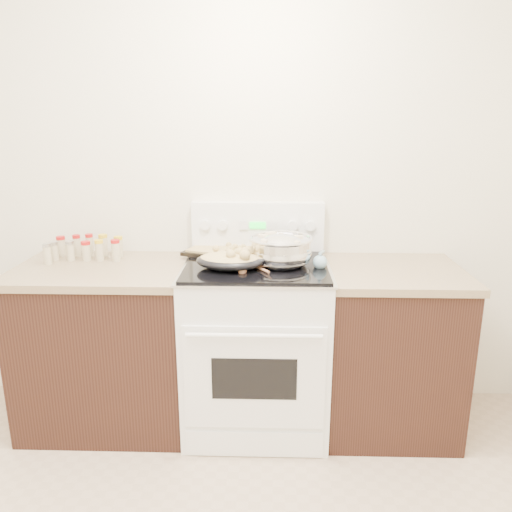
{
  "coord_description": "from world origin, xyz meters",
  "views": [
    {
      "loc": [
        0.42,
        -1.11,
        1.69
      ],
      "look_at": [
        0.35,
        1.37,
        1.0
      ],
      "focal_mm": 35.0,
      "sensor_mm": 36.0,
      "label": 1
    }
  ],
  "objects": [
    {
      "name": "room_shell",
      "position": [
        0.0,
        0.0,
        1.7
      ],
      "size": [
        4.1,
        3.6,
        2.75
      ],
      "color": "#EEE6CD",
      "rests_on": "ground"
    },
    {
      "name": "counter_left",
      "position": [
        -0.48,
        1.43,
        0.46
      ],
      "size": [
        0.93,
        0.67,
        0.92
      ],
      "color": "black",
      "rests_on": "ground"
    },
    {
      "name": "counter_right",
      "position": [
        1.08,
        1.43,
        0.46
      ],
      "size": [
        0.73,
        0.67,
        0.92
      ],
      "color": "black",
      "rests_on": "ground"
    },
    {
      "name": "kitchen_range",
      "position": [
        0.35,
        1.42,
        0.49
      ],
      "size": [
        0.78,
        0.73,
        1.22
      ],
      "color": "white",
      "rests_on": "ground"
    },
    {
      "name": "mixing_bowl",
      "position": [
        0.48,
        1.4,
        1.02
      ],
      "size": [
        0.36,
        0.36,
        0.19
      ],
      "color": "silver",
      "rests_on": "kitchen_range"
    },
    {
      "name": "roasting_pan",
      "position": [
        0.22,
        1.33,
        0.99
      ],
      "size": [
        0.37,
        0.28,
        0.12
      ],
      "color": "black",
      "rests_on": "kitchen_range"
    },
    {
      "name": "baking_sheet",
      "position": [
        0.18,
        1.63,
        0.96
      ],
      "size": [
        0.52,
        0.44,
        0.06
      ],
      "color": "black",
      "rests_on": "kitchen_range"
    },
    {
      "name": "wooden_spoon",
      "position": [
        0.31,
        1.29,
        0.95
      ],
      "size": [
        0.16,
        0.22,
        0.04
      ],
      "color": "tan",
      "rests_on": "kitchen_range"
    },
    {
      "name": "blue_ladle",
      "position": [
        0.68,
        1.38,
        0.97
      ],
      "size": [
        0.09,
        0.26,
        0.09
      ],
      "color": "#7AA3B6",
      "rests_on": "kitchen_range"
    },
    {
      "name": "spice_jars",
      "position": [
        -0.61,
        1.57,
        0.98
      ],
      "size": [
        0.4,
        0.22,
        0.13
      ],
      "color": "#BFB28C",
      "rests_on": "counter_left"
    }
  ]
}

